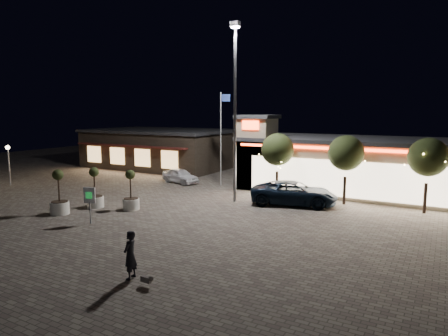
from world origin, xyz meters
The scene contains 17 objects.
ground centered at (0.00, 0.00, 0.00)m, with size 90.00×90.00×0.00m, color #6C6458.
retail_building centered at (9.51, 15.82, 2.21)m, with size 20.40×8.40×6.10m.
restaurant_building centered at (-14.00, 19.97, 2.16)m, with size 16.40×11.00×4.30m.
floodlight_pole centered at (2.00, 8.00, 7.02)m, with size 0.60×0.40×12.38m.
flagpole centered at (-1.90, 13.00, 4.74)m, with size 0.95×0.10×8.00m.
lamp_post_west centered at (-18.00, 4.00, 2.46)m, with size 0.36×0.36×3.48m.
string_tree_a centered at (4.00, 11.00, 3.56)m, with size 2.42×2.42×4.79m.
string_tree_b centered at (9.00, 11.00, 3.56)m, with size 2.42×2.42×4.79m.
string_tree_c centered at (14.00, 11.00, 3.56)m, with size 2.42×2.42×4.79m.
pickup_truck centered at (6.00, 9.18, 0.81)m, with size 2.70×5.86×1.63m, color black.
white_sedan centered at (-5.73, 12.16, 0.66)m, with size 1.56×3.88×1.32m, color white.
pedestrian centered at (4.67, -5.66, 0.95)m, with size 0.69×0.45×1.89m, color black.
dog centered at (5.71, -5.89, 0.29)m, with size 0.54×0.19×0.29m.
planter_left centered at (-5.33, 1.87, 0.84)m, with size 1.11×1.11×2.74m.
planter_mid centered at (-5.95, -0.45, 0.88)m, with size 1.15×1.15×2.84m.
planter_right centered at (-2.84, 2.60, 0.82)m, with size 1.08×1.08×2.64m.
valet_sign centered at (-2.59, -1.04, 1.48)m, with size 0.68×0.30×2.12m.
Camera 1 is at (15.00, -16.67, 6.43)m, focal length 32.00 mm.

